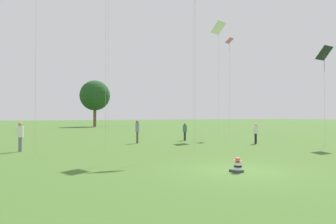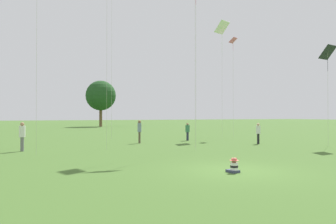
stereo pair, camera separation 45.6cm
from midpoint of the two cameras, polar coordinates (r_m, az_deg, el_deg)
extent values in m
plane|color=#426628|center=(13.56, 12.82, -9.95)|extent=(300.00, 300.00, 0.00)
cube|color=#383D56|center=(13.14, 12.22, -10.03)|extent=(0.40, 0.48, 0.10)
cylinder|color=white|center=(13.05, 12.45, -9.24)|extent=(0.31, 0.31, 0.28)
cylinder|color=black|center=(13.05, 12.45, -9.24)|extent=(0.33, 0.33, 0.08)
sphere|color=brown|center=(13.02, 12.44, -8.25)|extent=(0.20, 0.20, 0.20)
cylinder|color=#E0665B|center=(13.02, 12.44, -8.23)|extent=(0.34, 0.34, 0.01)
cylinder|color=#E0665B|center=(13.02, 12.44, -8.05)|extent=(0.21, 0.21, 0.09)
cylinder|color=brown|center=(26.16, -4.49, -4.47)|extent=(0.18, 0.18, 0.90)
cylinder|color=gray|center=(26.12, -4.49, -2.71)|extent=(0.32, 0.32, 0.71)
sphere|color=brown|center=(26.11, -4.49, -1.70)|extent=(0.24, 0.24, 0.24)
cylinder|color=#282D42|center=(28.97, 3.88, -4.23)|extent=(0.21, 0.21, 0.76)
cylinder|color=#387A51|center=(28.94, 3.88, -2.90)|extent=(0.38, 0.38, 0.60)
sphere|color=brown|center=(28.93, 3.88, -2.13)|extent=(0.20, 0.20, 0.20)
cylinder|color=black|center=(26.46, 15.92, -4.52)|extent=(0.24, 0.24, 0.79)
cylinder|color=silver|center=(26.42, 15.92, -2.98)|extent=(0.44, 0.44, 0.63)
sphere|color=#DBAD89|center=(26.40, 15.92, -2.10)|extent=(0.21, 0.21, 0.21)
cylinder|color=slate|center=(22.03, -23.52, -5.17)|extent=(0.29, 0.29, 0.87)
cylinder|color=silver|center=(21.98, -23.51, -3.13)|extent=(0.52, 0.52, 0.69)
sphere|color=#A37556|center=(21.97, -23.51, -1.97)|extent=(0.24, 0.24, 0.24)
cube|color=pink|center=(34.63, 11.64, 12.15)|extent=(0.95, 0.88, 0.48)
cylinder|color=pink|center=(34.49, 11.64, 11.07)|extent=(0.02, 0.02, 0.80)
cylinder|color=#BCB7A8|center=(33.88, 11.66, 4.00)|extent=(0.01, 0.01, 9.85)
cylinder|color=#BCB7A8|center=(20.94, 5.50, 8.74)|extent=(0.01, 0.01, 11.21)
cylinder|color=#BCB7A8|center=(23.71, 5.31, 12.03)|extent=(0.01, 0.01, 14.78)
cylinder|color=#BCB7A8|center=(31.63, -9.38, 11.27)|extent=(0.01, 0.01, 17.42)
cube|color=white|center=(34.10, 9.77, 14.34)|extent=(1.67, 1.41, 1.08)
cylinder|color=white|center=(33.73, 9.78, 11.74)|extent=(0.02, 0.02, 2.19)
cylinder|color=#BCB7A8|center=(33.11, 9.79, 5.11)|extent=(0.01, 0.01, 11.00)
cube|color=#1E2328|center=(26.89, 26.49, 9.30)|extent=(1.30, 0.96, 0.92)
cylinder|color=#1E2328|center=(26.75, 26.50, 7.42)|extent=(0.02, 0.02, 0.96)
cylinder|color=#BCB7A8|center=(26.52, 26.53, 2.04)|extent=(0.01, 0.01, 6.80)
cylinder|color=#BCB7A8|center=(21.96, -10.02, 9.62)|extent=(0.01, 0.01, 12.20)
cylinder|color=#BCB7A8|center=(20.44, -21.28, 15.15)|extent=(0.01, 0.01, 15.48)
cylinder|color=brown|center=(66.91, -11.45, -0.54)|extent=(0.58, 0.58, 4.58)
sphere|color=#1E471E|center=(67.03, -11.44, 2.83)|extent=(6.00, 6.00, 6.00)
camera|label=1|loc=(0.23, -89.31, -0.01)|focal=35.00mm
camera|label=2|loc=(0.23, 90.69, 0.01)|focal=35.00mm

